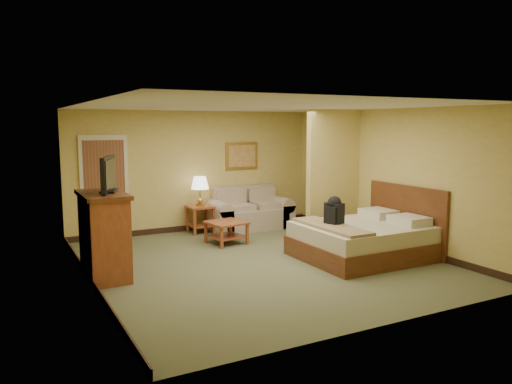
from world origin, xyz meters
TOP-DOWN VIEW (x-y plane):
  - floor at (0.00, 0.00)m, footprint 6.00×6.00m
  - ceiling at (0.00, 0.00)m, footprint 6.00×6.00m
  - back_wall at (0.00, 3.00)m, footprint 5.50×0.02m
  - left_wall at (-2.75, 0.00)m, footprint 0.02×6.00m
  - right_wall at (2.75, 0.00)m, footprint 0.02×6.00m
  - partition at (2.15, 0.93)m, footprint 1.20×0.15m
  - door at (-1.95, 2.96)m, footprint 0.94×0.16m
  - baseboard at (0.00, 2.99)m, footprint 5.50×0.02m
  - loveseat at (1.11, 2.58)m, footprint 1.85×0.86m
  - side_table at (-0.04, 2.65)m, footprint 0.54×0.54m
  - table_lamp at (-0.04, 2.65)m, footprint 0.38×0.38m
  - coffee_table at (0.04, 1.50)m, footprint 0.77×0.77m
  - wall_picture at (1.11, 2.97)m, footprint 0.80×0.04m
  - dresser at (-2.48, 0.40)m, footprint 0.64×1.22m
  - tv at (-2.38, 0.40)m, footprint 0.39×0.84m
  - bed at (1.81, -0.55)m, footprint 2.21×1.88m
  - backpack at (1.17, -0.44)m, footprint 0.28×0.34m

SIDE VIEW (x-z plane):
  - floor at x=0.00m, z-range 0.00..0.00m
  - baseboard at x=0.00m, z-range 0.00..0.12m
  - loveseat at x=1.11m, z-range -0.16..0.77m
  - coffee_table at x=0.04m, z-range 0.09..0.53m
  - bed at x=1.81m, z-range -0.28..0.94m
  - side_table at x=-0.04m, z-range 0.09..0.69m
  - dresser at x=-2.48m, z-range 0.01..1.30m
  - backpack at x=1.17m, z-range 0.61..1.12m
  - door at x=-1.95m, z-range -0.02..2.08m
  - table_lamp at x=-0.04m, z-range 0.75..1.37m
  - back_wall at x=0.00m, z-range 0.00..2.60m
  - left_wall at x=-2.75m, z-range 0.00..2.60m
  - right_wall at x=2.75m, z-range 0.00..2.60m
  - partition at x=2.15m, z-range 0.00..2.60m
  - tv at x=-2.38m, z-range 1.28..1.82m
  - wall_picture at x=1.11m, z-range 1.29..1.91m
  - ceiling at x=0.00m, z-range 2.60..2.60m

